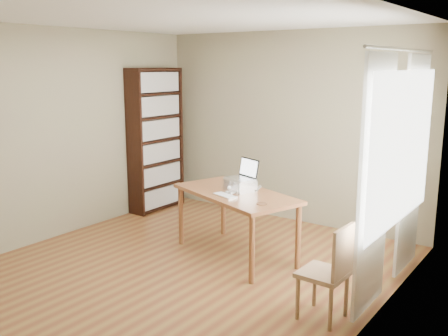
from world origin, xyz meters
TOP-DOWN VIEW (x-y plane):
  - room at (0.03, 0.01)m, footprint 4.04×4.54m
  - bookshelf at (-1.83, 1.55)m, footprint 0.30×0.90m
  - curtains at (1.92, 0.80)m, footprint 0.03×1.90m
  - desk at (0.22, 0.66)m, footprint 1.66×1.19m
  - laptop_stand at (0.22, 0.74)m, footprint 0.32×0.25m
  - laptop at (0.22, 0.80)m, footprint 0.37×0.36m
  - keyboard at (0.23, 0.44)m, footprint 0.32×0.21m
  - coaster at (0.71, 0.42)m, footprint 0.11×0.11m
  - cat at (0.25, 0.77)m, footprint 0.24×0.48m
  - chair at (1.71, -0.08)m, footprint 0.39×0.39m

SIDE VIEW (x-z plane):
  - chair at x=1.71m, z-range 0.03..0.89m
  - desk at x=0.22m, z-range 0.29..1.04m
  - coaster at x=0.71m, z-range 0.75..0.76m
  - keyboard at x=0.23m, z-range 0.75..0.77m
  - cat at x=0.25m, z-range 0.74..0.89m
  - laptop_stand at x=0.22m, z-range 0.77..0.90m
  - laptop at x=0.22m, z-range 0.83..1.05m
  - bookshelf at x=-1.83m, z-range 0.00..2.10m
  - curtains at x=1.92m, z-range 0.05..2.29m
  - room at x=0.03m, z-range -0.02..2.62m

